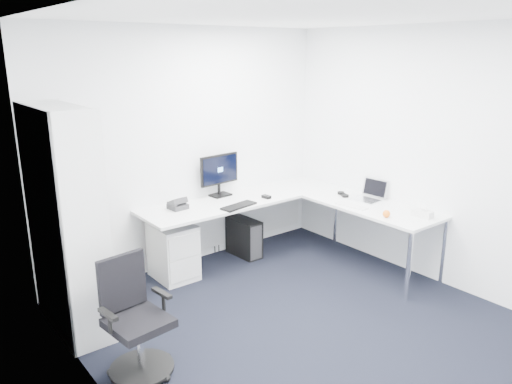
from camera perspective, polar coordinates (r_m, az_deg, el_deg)
ground at (r=4.66m, az=6.79°, el=-15.70°), size 4.20×4.20×0.00m
ceiling at (r=3.98m, az=8.12°, el=19.60°), size 4.20×4.20×0.00m
wall_back at (r=5.75m, az=-7.69°, el=4.88°), size 3.60×0.02×2.70m
wall_left at (r=3.15m, az=-16.37°, el=-4.83°), size 0.02×4.20×2.70m
wall_right at (r=5.52m, az=20.69°, el=3.54°), size 0.02×4.20×2.70m
l_desk at (r=5.76m, az=0.98°, el=-5.00°), size 2.61×1.46×0.76m
drawer_pedestal at (r=5.58m, az=-9.44°, el=-6.69°), size 0.40×0.50×0.62m
bookshelf at (r=4.62m, az=-20.87°, el=-3.19°), size 0.39×1.00×2.01m
task_chair at (r=4.00m, az=-13.29°, el=-14.01°), size 0.58×0.58×0.93m
black_pc_tower at (r=6.12m, az=-1.38°, el=-5.19°), size 0.23×0.49×0.46m
beige_pc_tower at (r=5.38m, az=-16.27°, el=-9.55°), size 0.17×0.38×0.36m
power_strip at (r=6.47m, az=-0.34°, el=-6.03°), size 0.34×0.11×0.04m
monitor at (r=5.90m, az=-4.15°, el=1.97°), size 0.55×0.22×0.52m
black_keyboard at (r=5.53m, az=-1.98°, el=-1.60°), size 0.46×0.23×0.02m
mouse at (r=5.85m, az=1.19°, el=-0.55°), size 0.08×0.11×0.03m
desk_phone at (r=5.51m, az=-8.94°, el=-1.28°), size 0.19×0.19×0.13m
laptop at (r=5.86m, az=12.39°, el=0.11°), size 0.36×0.35×0.23m
white_keyboard at (r=5.65m, az=10.83°, el=-1.55°), size 0.15×0.40×0.01m
headphones at (r=6.04m, az=9.93°, el=-0.17°), size 0.19×0.22×0.05m
orange_fruit at (r=5.35m, az=14.68°, el=-2.43°), size 0.08×0.08×0.08m
tissue_box at (r=5.47m, az=18.51°, el=-2.36°), size 0.12×0.21×0.07m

